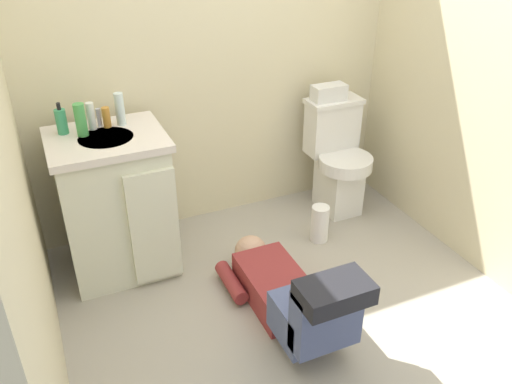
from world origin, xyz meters
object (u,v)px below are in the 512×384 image
Objects in this scene: vanity_cabinet at (116,203)px; soap_dispenser at (61,121)px; bottle_green at (81,120)px; bottle_amber at (106,117)px; paper_towel_roll at (320,224)px; bottle_white at (91,116)px; tissue_box at (329,92)px; faucet at (99,117)px; bottle_clear at (120,109)px; toilet at (337,158)px; person_plumber at (291,295)px.

soap_dispenser is (-0.19, 0.13, 0.47)m from vanity_cabinet.
bottle_green is 1.56× the size of bottle_amber.
bottle_green reaches higher than paper_towel_roll.
bottle_green is at bearing -155.25° from bottle_amber.
tissue_box is at bearing 1.77° from bottle_white.
bottle_green is (0.09, -0.07, 0.02)m from soap_dispenser.
faucet is at bearing 91.31° from vanity_cabinet.
bottle_clear reaches higher than bottle_white.
faucet is (-0.00, 0.15, 0.45)m from vanity_cabinet.
faucet is 0.04m from bottle_amber.
paper_towel_roll is (-0.30, -0.32, -0.25)m from toilet.
bottle_clear reaches higher than bottle_amber.
toilet is 0.70× the size of person_plumber.
faucet is 0.09× the size of person_plumber.
soap_dispenser reaches higher than bottle_amber.
bottle_green is 0.71× the size of paper_towel_roll.
vanity_cabinet is 1.23m from paper_towel_roll.
tissue_box is at bearing 1.52° from soap_dispenser.
tissue_box is (1.43, 0.02, -0.07)m from faucet.
bottle_green is (-0.10, -0.09, 0.04)m from faucet.
soap_dispenser reaches higher than person_plumber.
bottle_green is 0.15m from bottle_amber.
bottle_amber is at bearing 75.27° from vanity_cabinet.
paper_towel_roll is at bearing -15.08° from soap_dispenser.
paper_towel_roll is (1.17, -0.39, -0.75)m from faucet.
soap_dispenser is 0.30m from bottle_clear.
bottle_amber is at bearing 124.25° from person_plumber.
bottle_white is 0.15m from bottle_clear.
vanity_cabinet is at bearing -88.69° from faucet.
soap_dispenser is (-1.62, -0.04, 0.09)m from tissue_box.
bottle_white is (-0.04, -0.02, 0.02)m from faucet.
bottle_amber is 0.46× the size of paper_towel_roll.
bottle_white is 0.08m from bottle_amber.
bottle_white is 0.82× the size of bottle_clear.
bottle_amber reaches higher than tissue_box.
person_plumber is at bearing -55.75° from bottle_amber.
faucet is at bearing 28.33° from bottle_white.
vanity_cabinet is 4.65× the size of bottle_clear.
person_plumber is at bearing -55.04° from faucet.
person_plumber is 1.39m from tissue_box.
faucet is 0.57× the size of bottle_clear.
bottle_green reaches higher than bottle_white.
toilet is 1.21m from person_plumber.
tissue_box is 1.54m from bottle_green.
vanity_cabinet is at bearing -104.73° from bottle_amber.
tissue_box is 1.62m from soap_dispenser.
vanity_cabinet reaches higher than paper_towel_roll.
bottle_amber is (0.14, 0.06, -0.03)m from bottle_green.
faucet is at bearing 161.72° from paper_towel_roll.
person_plumber is 1.33m from bottle_amber.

